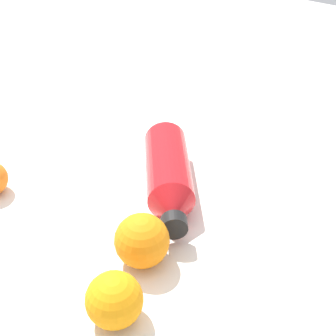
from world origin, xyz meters
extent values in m
plane|color=silver|center=(0.00, 0.00, 0.00)|extent=(2.40, 2.40, 0.00)
cylinder|color=red|center=(-0.05, -0.03, 0.04)|extent=(0.17, 0.19, 0.08)
cone|color=red|center=(-0.12, 0.06, 0.04)|extent=(0.09, 0.08, 0.08)
cylinder|color=black|center=(-0.14, 0.09, 0.04)|extent=(0.05, 0.04, 0.04)
sphere|color=orange|center=(-0.12, 0.14, 0.04)|extent=(0.08, 0.08, 0.08)
sphere|color=orange|center=(-0.15, 0.25, 0.04)|extent=(0.08, 0.08, 0.08)
camera|label=1|loc=(-0.44, 0.54, 0.54)|focal=52.52mm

